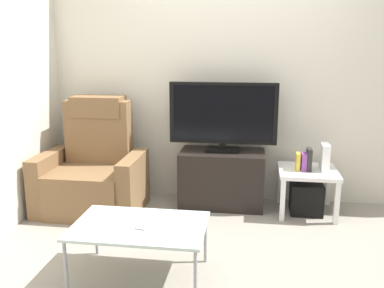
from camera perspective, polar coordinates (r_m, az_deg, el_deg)
The scene contains 13 objects.
ground_plane at distance 3.58m, azimuth 4.12°, elevation -12.98°, with size 6.40×6.40×0.00m, color gray.
wall_back at distance 4.35m, azimuth 5.54°, elevation 9.46°, with size 6.40×0.06×2.60m, color beige.
tv_stand at distance 4.27m, azimuth 4.00°, elevation -4.60°, with size 0.82×0.45×0.55m.
television at distance 4.14m, azimuth 4.16°, elevation 3.84°, with size 1.04×0.20×0.67m.
recliner_armchair at distance 4.26m, azimuth -13.04°, elevation -3.60°, with size 0.98×0.78×1.08m.
side_table at distance 4.19m, azimuth 15.16°, elevation -4.18°, with size 0.54×0.54×0.43m.
subwoofer_box at distance 4.25m, azimuth 14.99°, elevation -6.93°, with size 0.30×0.30×0.30m, color black.
book_leftmost at distance 4.12m, azimuth 13.93°, elevation -2.27°, with size 0.03×0.11×0.16m, color gold.
book_middle at distance 4.12m, azimuth 14.69°, elevation -2.29°, with size 0.05×0.11×0.16m, color purple.
book_rightmost at distance 4.12m, azimuth 15.35°, elevation -2.00°, with size 0.04×0.13×0.21m, color #262626.
game_console at distance 4.17m, azimuth 17.28°, elevation -1.67°, with size 0.07×0.20×0.25m, color white.
coffee_table at distance 2.97m, azimuth -7.00°, elevation -11.05°, with size 0.90×0.60×0.39m.
cell_phone at distance 2.94m, azimuth -6.28°, elevation -10.71°, with size 0.07×0.15×0.01m, color #B7B7BC.
Camera 1 is at (0.22, -3.21, 1.58)m, focal length 39.96 mm.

